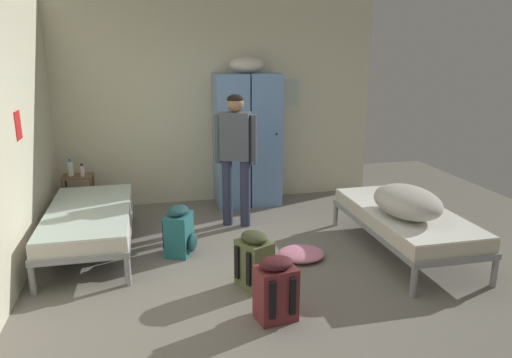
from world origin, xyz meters
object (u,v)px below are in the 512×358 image
object	(u,v)px
bed_left_rear	(89,218)
bed_right	(405,219)
lotion_bottle	(82,171)
backpack_maroon	(275,289)
water_bottle	(70,168)
person_traveler	(236,148)
backpack_teal	(180,232)
locker_bank	(247,137)
clothes_pile_pink	(301,254)
shelf_unit	(79,192)
backpack_olive	(255,261)
bedding_heap	(407,202)

from	to	relation	value
bed_left_rear	bed_right	xyz separation A→B (m)	(3.36, -0.80, 0.00)
lotion_bottle	backpack_maroon	distance (m)	3.46
water_bottle	person_traveler	bearing A→B (deg)	-20.82
person_traveler	backpack_teal	distance (m)	1.29
locker_bank	lotion_bottle	size ratio (longest dim) A/B	12.40
bed_left_rear	clothes_pile_pink	xyz separation A→B (m)	(2.20, -0.72, -0.33)
shelf_unit	clothes_pile_pink	bearing A→B (deg)	-37.72
locker_bank	clothes_pile_pink	distance (m)	2.19
shelf_unit	backpack_maroon	bearing A→B (deg)	-57.60
bed_left_rear	bed_right	bearing A→B (deg)	-13.38
locker_bank	water_bottle	xyz separation A→B (m)	(-2.37, -0.06, -0.30)
backpack_olive	lotion_bottle	bearing A→B (deg)	126.96
water_bottle	backpack_teal	size ratio (longest dim) A/B	0.41
backpack_olive	locker_bank	bearing A→B (deg)	79.68
person_traveler	backpack_maroon	bearing A→B (deg)	-92.28
backpack_olive	bed_left_rear	bearing A→B (deg)	142.66
shelf_unit	backpack_maroon	world-z (taller)	shelf_unit
backpack_teal	clothes_pile_pink	size ratio (longest dim) A/B	1.09
shelf_unit	bed_left_rear	bearing A→B (deg)	-78.02
shelf_unit	water_bottle	size ratio (longest dim) A/B	2.53
shelf_unit	backpack_olive	xyz separation A→B (m)	(1.84, -2.39, -0.09)
backpack_maroon	bed_right	bearing A→B (deg)	29.61
bed_left_rear	backpack_maroon	distance (m)	2.42
bed_left_rear	lotion_bottle	size ratio (longest dim) A/B	11.38
water_bottle	backpack_maroon	xyz separation A→B (m)	(1.96, -2.98, -0.41)
bed_right	bed_left_rear	bearing A→B (deg)	166.62
backpack_teal	clothes_pile_pink	xyz separation A→B (m)	(1.25, -0.40, -0.21)
lotion_bottle	clothes_pile_pink	xyz separation A→B (m)	(2.38, -1.86, -0.59)
water_bottle	locker_bank	bearing A→B (deg)	1.50
locker_bank	person_traveler	world-z (taller)	locker_bank
locker_bank	bed_left_rear	bearing A→B (deg)	-148.27
lotion_bottle	clothes_pile_pink	world-z (taller)	lotion_bottle
bed_right	person_traveler	size ratio (longest dim) A/B	1.15
lotion_bottle	person_traveler	bearing A→B (deg)	-20.75
person_traveler	water_bottle	size ratio (longest dim) A/B	7.33
bed_right	backpack_olive	xyz separation A→B (m)	(-1.77, -0.41, -0.12)
bed_left_rear	backpack_olive	size ratio (longest dim) A/B	3.45
locker_bank	bed_left_rear	distance (m)	2.47
backpack_teal	clothes_pile_pink	distance (m)	1.33
backpack_maroon	bedding_heap	bearing A→B (deg)	26.44
bed_left_rear	backpack_olive	xyz separation A→B (m)	(1.59, -1.21, -0.12)
bed_right	bedding_heap	xyz separation A→B (m)	(-0.10, -0.17, 0.26)
locker_bank	backpack_maroon	xyz separation A→B (m)	(-0.41, -3.04, -0.71)
bedding_heap	lotion_bottle	bearing A→B (deg)	148.48
person_traveler	clothes_pile_pink	world-z (taller)	person_traveler
bedding_heap	lotion_bottle	xyz separation A→B (m)	(-3.44, 2.11, 0.00)
lotion_bottle	backpack_teal	distance (m)	1.89
bed_right	clothes_pile_pink	world-z (taller)	bed_right
locker_bank	bed_right	xyz separation A→B (m)	(1.32, -2.06, -0.59)
bedding_heap	clothes_pile_pink	world-z (taller)	bedding_heap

